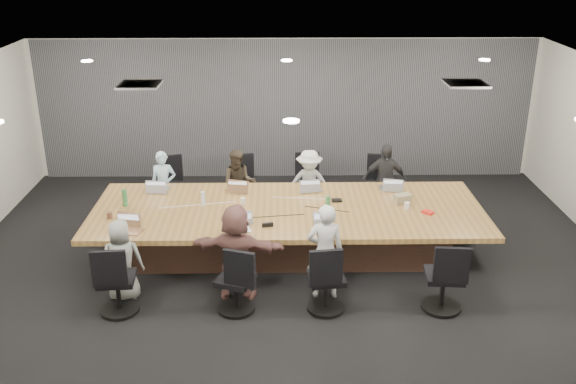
{
  "coord_description": "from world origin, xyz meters",
  "views": [
    {
      "loc": [
        -0.14,
        -8.55,
        4.65
      ],
      "look_at": [
        0.0,
        0.4,
        1.05
      ],
      "focal_mm": 40.0,
      "sensor_mm": 36.0,
      "label": 1
    }
  ],
  "objects_px": {
    "bottle_green_left": "(125,198)",
    "bottle_green_right": "(328,205)",
    "laptop_5": "(239,230)",
    "person_1": "(239,184)",
    "laptop_2": "(311,188)",
    "laptop_3": "(390,188)",
    "laptop_6": "(322,230)",
    "mug_brown": "(110,215)",
    "person_3": "(384,181)",
    "stapler": "(268,225)",
    "chair_1": "(241,189)",
    "bottle_clear": "(203,199)",
    "person_5": "(236,252)",
    "conference_table": "(288,228)",
    "laptop_1": "(237,189)",
    "chair_5": "(235,285)",
    "chair_6": "(326,283)",
    "chair_7": "(443,281)",
    "laptop_0": "(158,189)",
    "person_2": "(309,184)",
    "chair_0": "(168,190)",
    "chair_2": "(308,188)",
    "chair_4": "(117,284)",
    "snack_packet": "(428,212)",
    "canvas_bag": "(402,198)",
    "laptop_4": "(130,231)",
    "person_6": "(325,251)",
    "chair_3": "(380,189)"
  },
  "relations": [
    {
      "from": "laptop_1",
      "to": "laptop_2",
      "type": "relative_size",
      "value": 0.99
    },
    {
      "from": "chair_7",
      "to": "person_2",
      "type": "xyz_separation_m",
      "value": [
        -1.63,
        3.05,
        0.2
      ]
    },
    {
      "from": "person_3",
      "to": "stapler",
      "type": "distance_m",
      "value": 2.84
    },
    {
      "from": "chair_6",
      "to": "laptop_2",
      "type": "height_order",
      "value": "chair_6"
    },
    {
      "from": "person_1",
      "to": "canvas_bag",
      "type": "relative_size",
      "value": 4.9
    },
    {
      "from": "chair_1",
      "to": "laptop_5",
      "type": "distance_m",
      "value": 2.53
    },
    {
      "from": "mug_brown",
      "to": "canvas_bag",
      "type": "xyz_separation_m",
      "value": [
        4.45,
        0.53,
        0.02
      ]
    },
    {
      "from": "laptop_6",
      "to": "mug_brown",
      "type": "relative_size",
      "value": 3.02
    },
    {
      "from": "bottle_clear",
      "to": "person_5",
      "type": "bearing_deg",
      "value": -68.0
    },
    {
      "from": "laptop_0",
      "to": "conference_table",
      "type": "bearing_deg",
      "value": 163.94
    },
    {
      "from": "chair_2",
      "to": "person_6",
      "type": "height_order",
      "value": "person_6"
    },
    {
      "from": "laptop_5",
      "to": "bottle_green_right",
      "type": "height_order",
      "value": "bottle_green_right"
    },
    {
      "from": "chair_4",
      "to": "canvas_bag",
      "type": "bearing_deg",
      "value": 20.88
    },
    {
      "from": "person_5",
      "to": "canvas_bag",
      "type": "height_order",
      "value": "person_5"
    },
    {
      "from": "chair_0",
      "to": "laptop_1",
      "type": "xyz_separation_m",
      "value": [
        1.31,
        -0.9,
        0.38
      ]
    },
    {
      "from": "laptop_3",
      "to": "laptop_6",
      "type": "xyz_separation_m",
      "value": [
        -1.22,
        -1.6,
        0.0
      ]
    },
    {
      "from": "chair_5",
      "to": "mug_brown",
      "type": "relative_size",
      "value": 7.92
    },
    {
      "from": "person_6",
      "to": "stapler",
      "type": "relative_size",
      "value": 8.53
    },
    {
      "from": "laptop_2",
      "to": "bottle_green_left",
      "type": "distance_m",
      "value": 2.99
    },
    {
      "from": "chair_7",
      "to": "person_5",
      "type": "bearing_deg",
      "value": 177.58
    },
    {
      "from": "person_2",
      "to": "bottle_clear",
      "type": "relative_size",
      "value": 5.38
    },
    {
      "from": "chair_7",
      "to": "snack_packet",
      "type": "xyz_separation_m",
      "value": [
        0.09,
        1.47,
        0.34
      ]
    },
    {
      "from": "conference_table",
      "to": "mug_brown",
      "type": "distance_m",
      "value": 2.7
    },
    {
      "from": "chair_7",
      "to": "laptop_3",
      "type": "bearing_deg",
      "value": 102.2
    },
    {
      "from": "person_3",
      "to": "laptop_5",
      "type": "xyz_separation_m",
      "value": [
        -2.42,
        -2.15,
        0.08
      ]
    },
    {
      "from": "laptop_1",
      "to": "chair_5",
      "type": "bearing_deg",
      "value": 102.54
    },
    {
      "from": "laptop_2",
      "to": "chair_1",
      "type": "bearing_deg",
      "value": -43.56
    },
    {
      "from": "chair_1",
      "to": "bottle_clear",
      "type": "relative_size",
      "value": 3.34
    },
    {
      "from": "chair_1",
      "to": "person_3",
      "type": "bearing_deg",
      "value": 162.57
    },
    {
      "from": "conference_table",
      "to": "laptop_2",
      "type": "relative_size",
      "value": 17.5
    },
    {
      "from": "laptop_2",
      "to": "stapler",
      "type": "xyz_separation_m",
      "value": [
        -0.69,
        -1.46,
        0.02
      ]
    },
    {
      "from": "chair_6",
      "to": "chair_7",
      "type": "distance_m",
      "value": 1.54
    },
    {
      "from": "conference_table",
      "to": "laptop_3",
      "type": "xyz_separation_m",
      "value": [
        1.7,
        0.8,
        0.35
      ]
    },
    {
      "from": "laptop_5",
      "to": "stapler",
      "type": "xyz_separation_m",
      "value": [
        0.41,
        0.14,
        0.02
      ]
    },
    {
      "from": "person_2",
      "to": "conference_table",
      "type": "bearing_deg",
      "value": -107.2
    },
    {
      "from": "chair_4",
      "to": "snack_packet",
      "type": "distance_m",
      "value": 4.63
    },
    {
      "from": "bottle_clear",
      "to": "person_3",
      "type": "bearing_deg",
      "value": 22.01
    },
    {
      "from": "chair_2",
      "to": "laptop_5",
      "type": "xyz_separation_m",
      "value": [
        -1.1,
        -2.5,
        0.35
      ]
    },
    {
      "from": "person_1",
      "to": "laptop_2",
      "type": "xyz_separation_m",
      "value": [
        1.22,
        -0.55,
        0.13
      ]
    },
    {
      "from": "chair_2",
      "to": "person_3",
      "type": "distance_m",
      "value": 1.38
    },
    {
      "from": "laptop_0",
      "to": "bottle_green_right",
      "type": "xyz_separation_m",
      "value": [
        2.74,
        -0.96,
        0.12
      ]
    },
    {
      "from": "chair_0",
      "to": "chair_6",
      "type": "height_order",
      "value": "chair_6"
    },
    {
      "from": "chair_0",
      "to": "laptop_4",
      "type": "height_order",
      "value": "laptop_4"
    },
    {
      "from": "laptop_1",
      "to": "person_2",
      "type": "height_order",
      "value": "person_2"
    },
    {
      "from": "chair_1",
      "to": "chair_3",
      "type": "xyz_separation_m",
      "value": [
        2.53,
        0.0,
        -0.01
      ]
    },
    {
      "from": "laptop_3",
      "to": "bottle_green_right",
      "type": "bearing_deg",
      "value": 49.05
    },
    {
      "from": "laptop_1",
      "to": "chair_2",
      "type": "bearing_deg",
      "value": -133.69
    },
    {
      "from": "person_2",
      "to": "chair_4",
      "type": "bearing_deg",
      "value": -132.05
    },
    {
      "from": "bottle_green_left",
      "to": "bottle_green_right",
      "type": "height_order",
      "value": "bottle_green_left"
    },
    {
      "from": "person_2",
      "to": "chair_7",
      "type": "bearing_deg",
      "value": -62.91
    }
  ]
}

